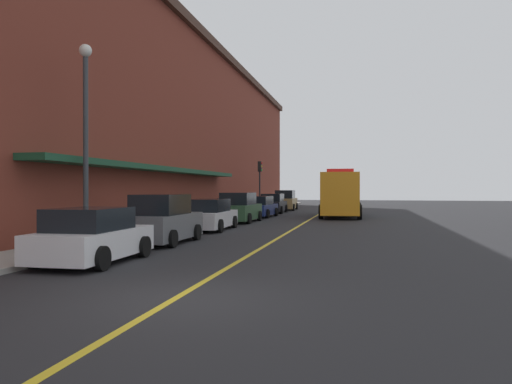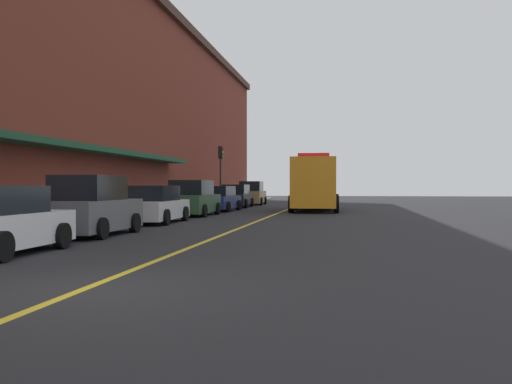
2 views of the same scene
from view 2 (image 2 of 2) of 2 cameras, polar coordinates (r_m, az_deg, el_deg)
ground_plane at (r=33.30m, az=2.39°, el=-2.05°), size 112.00×112.00×0.00m
sidewalk_left at (r=34.57m, az=-7.88°, el=-1.83°), size 2.40×70.00×0.15m
lane_center_stripe at (r=33.29m, az=2.39°, el=-2.04°), size 0.16×70.00×0.01m
brick_building_left at (r=37.19m, az=-20.60°, el=8.28°), size 15.08×64.00×13.05m
parked_car_1 at (r=18.42m, az=-16.09°, el=-1.52°), size 2.01×4.24×1.86m
parked_car_2 at (r=24.10m, az=-10.10°, el=-1.31°), size 2.13×4.75×1.55m
parked_car_3 at (r=29.71m, az=-6.33°, el=-0.72°), size 2.15×4.70×1.83m
parked_car_4 at (r=35.07m, az=-3.70°, el=-0.72°), size 2.12×4.64×1.53m
parked_car_5 at (r=41.19m, az=-1.97°, el=-0.46°), size 2.09×4.91×1.64m
parked_car_6 at (r=46.92m, az=-0.42°, el=-0.19°), size 2.18×4.74×1.92m
utility_truck at (r=36.01m, az=5.96°, el=0.74°), size 3.03×9.13×3.41m
parking_meter_0 at (r=26.91m, az=-10.97°, el=-0.43°), size 0.14×0.18×1.33m
parking_meter_1 at (r=30.05m, az=-8.80°, el=-0.32°), size 0.14×0.18×1.33m
parking_meter_2 at (r=21.64m, az=-16.15°, el=-0.69°), size 0.14×0.18×1.33m
parking_meter_3 at (r=31.19m, az=-8.13°, el=-0.28°), size 0.14×0.18×1.33m
traffic_light_near at (r=41.99m, az=-3.54°, el=2.81°), size 0.38×0.36×4.30m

